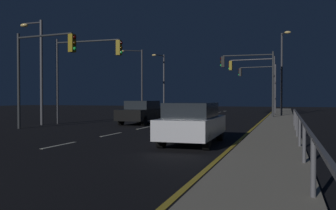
% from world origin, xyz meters
% --- Properties ---
extents(ground_plane, '(112.00, 112.00, 0.00)m').
position_xyz_m(ground_plane, '(0.00, 17.50, 0.00)').
color(ground_plane, black).
rests_on(ground_plane, ground).
extents(sidewalk_right, '(2.15, 77.00, 0.14)m').
position_xyz_m(sidewalk_right, '(7.41, 17.50, 0.07)').
color(sidewalk_right, '#9E937F').
rests_on(sidewalk_right, ground).
extents(lane_markings_center, '(0.14, 50.00, 0.01)m').
position_xyz_m(lane_markings_center, '(0.00, 21.00, 0.01)').
color(lane_markings_center, silver).
rests_on(lane_markings_center, ground).
extents(lane_edge_line, '(0.14, 53.00, 0.01)m').
position_xyz_m(lane_edge_line, '(6.08, 22.50, 0.01)').
color(lane_edge_line, gold).
rests_on(lane_edge_line, ground).
extents(car, '(1.93, 4.45, 1.57)m').
position_xyz_m(car, '(4.57, 10.90, 0.82)').
color(car, silver).
rests_on(car, ground).
extents(car_oncoming, '(1.83, 4.40, 1.57)m').
position_xyz_m(car_oncoming, '(-1.37, 19.78, 0.82)').
color(car_oncoming, black).
rests_on(car_oncoming, ground).
extents(traffic_light_far_center, '(4.30, 0.71, 5.47)m').
position_xyz_m(traffic_light_far_center, '(4.83, 39.55, 4.01)').
color(traffic_light_far_center, '#4C4C51').
rests_on(traffic_light_far_center, sidewalk_right).
extents(traffic_light_far_right, '(4.08, 0.48, 5.44)m').
position_xyz_m(traffic_light_far_right, '(-4.88, 14.12, 3.84)').
color(traffic_light_far_right, '#2D3033').
rests_on(traffic_light_far_right, ground).
extents(traffic_light_far_left, '(4.58, 0.49, 5.72)m').
position_xyz_m(traffic_light_far_left, '(4.80, 33.69, 4.19)').
color(traffic_light_far_left, '#4C4C51').
rests_on(traffic_light_far_left, sidewalk_right).
extents(traffic_light_mid_left, '(4.92, 0.42, 5.74)m').
position_xyz_m(traffic_light_mid_left, '(-4.78, 18.12, 4.09)').
color(traffic_light_mid_left, '#4C4C51').
rests_on(traffic_light_mid_left, ground).
extents(traffic_light_near_left, '(4.60, 0.57, 5.62)m').
position_xyz_m(traffic_light_near_left, '(4.82, 29.24, 4.13)').
color(traffic_light_near_left, '#2D3033').
rests_on(traffic_light_near_left, sidewalk_right).
extents(street_lamp_far_end, '(0.87, 1.91, 7.67)m').
position_xyz_m(street_lamp_far_end, '(7.52, 32.00, 4.73)').
color(street_lamp_far_end, '#38383D').
rests_on(street_lamp_far_end, sidewalk_right).
extents(street_lamp_corner, '(2.15, 1.52, 7.00)m').
position_xyz_m(street_lamp_corner, '(-7.29, 32.53, 4.27)').
color(street_lamp_corner, '#38383D').
rests_on(street_lamp_corner, ground).
extents(street_lamp_mid_block, '(1.71, 0.36, 6.81)m').
position_xyz_m(street_lamp_mid_block, '(-7.45, 16.88, 4.10)').
color(street_lamp_mid_block, '#4C4C51').
rests_on(street_lamp_mid_block, ground).
extents(street_lamp_across_street, '(0.96, 2.17, 7.25)m').
position_xyz_m(street_lamp_across_street, '(-6.93, 39.11, 4.39)').
color(street_lamp_across_street, '#4C4C51').
rests_on(street_lamp_across_street, ground).
extents(barrier_fence, '(0.09, 22.07, 0.98)m').
position_xyz_m(barrier_fence, '(8.33, 8.99, 0.88)').
color(barrier_fence, '#59595E').
rests_on(barrier_fence, sidewalk_right).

